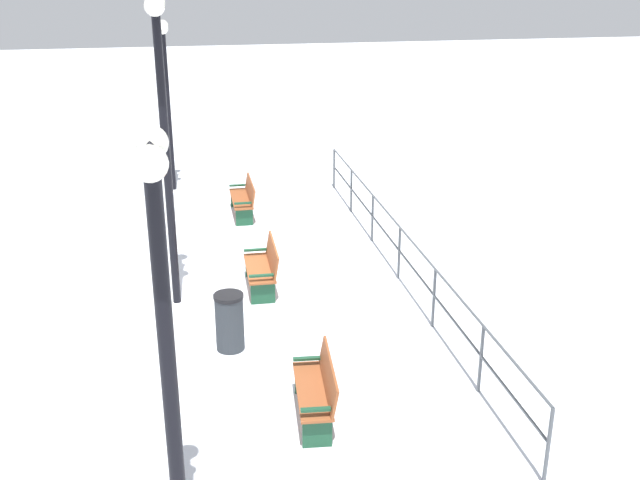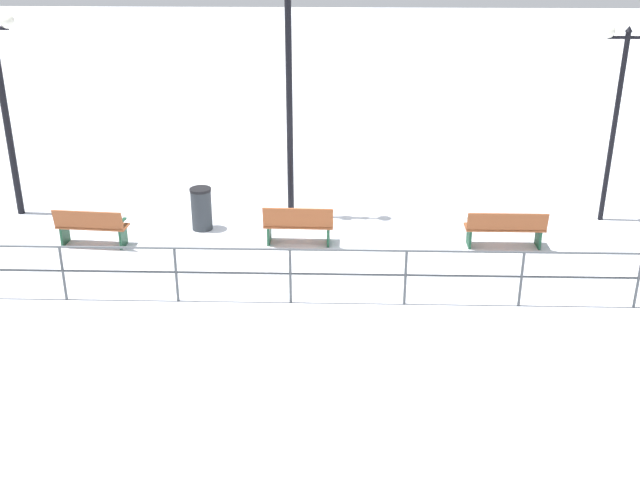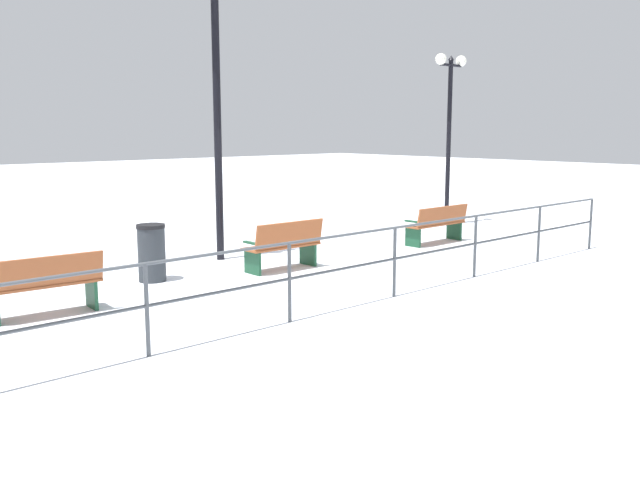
{
  "view_description": "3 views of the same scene",
  "coord_description": "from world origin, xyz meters",
  "px_view_note": "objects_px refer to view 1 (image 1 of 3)",
  "views": [
    {
      "loc": [
        1.42,
        12.75,
        5.87
      ],
      "look_at": [
        -1.22,
        -1.14,
        0.46
      ],
      "focal_mm": 42.13,
      "sensor_mm": 36.0,
      "label": 1
    },
    {
      "loc": [
        -15.01,
        -0.89,
        6.64
      ],
      "look_at": [
        -1.36,
        -0.49,
        0.72
      ],
      "focal_mm": 44.05,
      "sensor_mm": 36.0,
      "label": 2
    },
    {
      "loc": [
        -9.24,
        7.6,
        2.51
      ],
      "look_at": [
        -1.89,
        0.92,
        0.88
      ],
      "focal_mm": 38.69,
      "sensor_mm": 36.0,
      "label": 3
    }
  ],
  "objects_px": {
    "bench_nearest": "(244,198)",
    "bench_second": "(264,266)",
    "lamppost_far": "(162,296)",
    "lamppost_near": "(166,72)",
    "trash_bin": "(230,322)",
    "lamppost_middle": "(162,101)",
    "bench_third": "(318,389)"
  },
  "relations": [
    {
      "from": "bench_second",
      "to": "lamppost_far",
      "type": "xyz_separation_m",
      "value": [
        1.61,
        6.51,
        2.55
      ]
    },
    {
      "from": "bench_second",
      "to": "lamppost_middle",
      "type": "distance_m",
      "value": 3.57
    },
    {
      "from": "bench_nearest",
      "to": "lamppost_middle",
      "type": "relative_size",
      "value": 0.31
    },
    {
      "from": "lamppost_middle",
      "to": "bench_nearest",
      "type": "bearing_deg",
      "value": -109.94
    },
    {
      "from": "lamppost_middle",
      "to": "lamppost_far",
      "type": "height_order",
      "value": "lamppost_middle"
    },
    {
      "from": "lamppost_near",
      "to": "lamppost_middle",
      "type": "bearing_deg",
      "value": 90.0
    },
    {
      "from": "lamppost_near",
      "to": "bench_second",
      "type": "bearing_deg",
      "value": 103.38
    },
    {
      "from": "lamppost_middle",
      "to": "trash_bin",
      "type": "bearing_deg",
      "value": 113.29
    },
    {
      "from": "bench_second",
      "to": "bench_third",
      "type": "height_order",
      "value": "bench_second"
    },
    {
      "from": "lamppost_near",
      "to": "lamppost_far",
      "type": "height_order",
      "value": "lamppost_far"
    },
    {
      "from": "lamppost_near",
      "to": "lamppost_far",
      "type": "relative_size",
      "value": 0.96
    },
    {
      "from": "bench_nearest",
      "to": "lamppost_far",
      "type": "bearing_deg",
      "value": 81.11
    },
    {
      "from": "bench_nearest",
      "to": "lamppost_near",
      "type": "xyz_separation_m",
      "value": [
        1.65,
        -2.49,
        2.63
      ]
    },
    {
      "from": "bench_nearest",
      "to": "bench_third",
      "type": "relative_size",
      "value": 1.09
    },
    {
      "from": "bench_second",
      "to": "bench_third",
      "type": "xyz_separation_m",
      "value": [
        -0.22,
        4.28,
        -0.0
      ]
    },
    {
      "from": "lamppost_middle",
      "to": "trash_bin",
      "type": "height_order",
      "value": "lamppost_middle"
    },
    {
      "from": "trash_bin",
      "to": "bench_second",
      "type": "bearing_deg",
      "value": -110.11
    },
    {
      "from": "bench_second",
      "to": "trash_bin",
      "type": "xyz_separation_m",
      "value": [
        0.79,
        2.16,
        0.02
      ]
    },
    {
      "from": "bench_nearest",
      "to": "trash_bin",
      "type": "relative_size",
      "value": 1.73
    },
    {
      "from": "bench_second",
      "to": "lamppost_far",
      "type": "height_order",
      "value": "lamppost_far"
    },
    {
      "from": "bench_third",
      "to": "trash_bin",
      "type": "distance_m",
      "value": 2.35
    },
    {
      "from": "bench_nearest",
      "to": "bench_second",
      "type": "relative_size",
      "value": 1.12
    },
    {
      "from": "bench_nearest",
      "to": "lamppost_near",
      "type": "height_order",
      "value": "lamppost_near"
    },
    {
      "from": "bench_third",
      "to": "lamppost_near",
      "type": "distance_m",
      "value": 11.5
    },
    {
      "from": "lamppost_near",
      "to": "lamppost_middle",
      "type": "height_order",
      "value": "lamppost_middle"
    },
    {
      "from": "bench_nearest",
      "to": "trash_bin",
      "type": "distance_m",
      "value": 6.49
    },
    {
      "from": "lamppost_near",
      "to": "trash_bin",
      "type": "height_order",
      "value": "lamppost_near"
    },
    {
      "from": "bench_second",
      "to": "lamppost_middle",
      "type": "height_order",
      "value": "lamppost_middle"
    },
    {
      "from": "bench_nearest",
      "to": "bench_second",
      "type": "distance_m",
      "value": 4.28
    },
    {
      "from": "lamppost_far",
      "to": "trash_bin",
      "type": "distance_m",
      "value": 5.1
    },
    {
      "from": "bench_second",
      "to": "lamppost_near",
      "type": "relative_size",
      "value": 0.34
    },
    {
      "from": "lamppost_near",
      "to": "lamppost_middle",
      "type": "distance_m",
      "value": 7.05
    }
  ]
}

